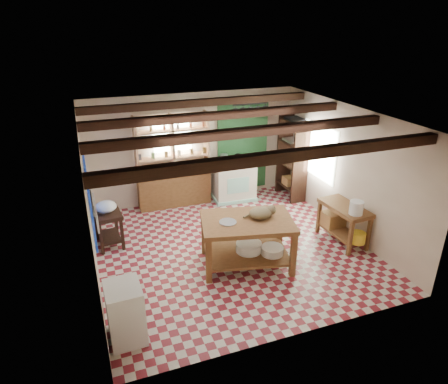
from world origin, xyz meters
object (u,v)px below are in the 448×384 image
object	(u,v)px
prep_table	(109,228)
cat	(261,213)
white_cabinet	(125,313)
stove	(234,181)
right_counter	(343,224)
work_table	(247,242)

from	to	relation	value
prep_table	cat	world-z (taller)	cat
white_cabinet	prep_table	bearing A→B (deg)	88.16
stove	white_cabinet	size ratio (longest dim) A/B	1.15
prep_table	white_cabinet	distance (m)	2.68
right_counter	cat	distance (m)	1.96
prep_table	white_cabinet	bearing A→B (deg)	-95.35
stove	prep_table	world-z (taller)	stove
prep_table	right_counter	bearing A→B (deg)	-23.40
work_table	right_counter	bearing A→B (deg)	15.55
prep_table	right_counter	world-z (taller)	right_counter
cat	right_counter	bearing A→B (deg)	6.13
work_table	cat	bearing A→B (deg)	11.31
stove	prep_table	distance (m)	3.32
work_table	prep_table	bearing A→B (deg)	158.19
stove	prep_table	bearing A→B (deg)	-156.34
work_table	right_counter	world-z (taller)	work_table
work_table	cat	xyz separation A→B (m)	(0.25, -0.01, 0.55)
stove	right_counter	distance (m)	2.95
white_cabinet	cat	size ratio (longest dim) A/B	1.97
white_cabinet	stove	bearing A→B (deg)	49.74
right_counter	stove	bearing A→B (deg)	112.17
stove	cat	xyz separation A→B (m)	(-0.58, -2.77, 0.52)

